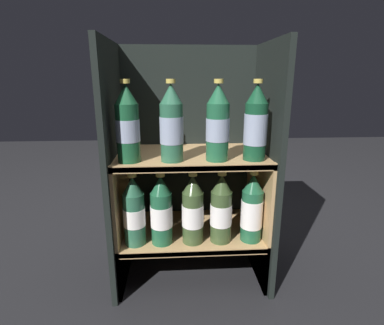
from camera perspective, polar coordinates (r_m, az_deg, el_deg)
The scene contains 15 objects.
ground_plane at distance 1.23m, azimuth 0.38°, elevation -24.55°, with size 6.00×6.00×0.00m, color black.
fridge_back_wall at distance 1.33m, azimuth -0.62°, elevation 1.29°, with size 0.60×0.02×0.93m, color black.
fridge_side_left at distance 1.18m, azimuth -14.33°, elevation -1.19°, with size 0.02×0.38×0.93m, color black.
fridge_side_right at distance 1.21m, azimuth 13.64°, elevation -0.70°, with size 0.02×0.38×0.93m, color black.
shelf_lower at distance 1.27m, azimuth -0.12°, elevation -14.16°, with size 0.56×0.34×0.20m.
shelf_upper at distance 1.18m, azimuth -0.13°, elevation -5.17°, with size 0.56×0.34×0.52m.
bottle_upper_front_0 at distance 1.03m, azimuth -12.18°, elevation 6.88°, with size 0.08×0.08×0.28m.
bottle_upper_front_1 at distance 1.02m, azimuth -3.92°, elevation 7.05°, with size 0.08×0.08×0.28m.
bottle_upper_front_2 at distance 1.03m, azimuth 4.91°, elevation 7.16°, with size 0.08×0.08×0.28m.
bottle_upper_front_3 at distance 1.06m, azimuth 12.04°, elevation 7.03°, with size 0.08×0.08×0.28m.
bottle_lower_front_0 at distance 1.12m, azimuth -10.99°, elevation -9.31°, with size 0.08×0.08×0.28m.
bottle_lower_front_1 at distance 1.12m, azimuth -5.86°, elevation -9.33°, with size 0.08×0.08×0.28m.
bottle_lower_front_2 at distance 1.12m, azimuth 0.40°, elevation -9.22°, with size 0.08×0.08×0.28m.
bottle_lower_front_3 at distance 1.13m, azimuth 5.56°, elevation -9.04°, with size 0.08×0.08×0.28m.
bottle_lower_front_4 at distance 1.15m, azimuth 11.32°, elevation -8.81°, with size 0.08×0.08×0.28m.
Camera 1 is at (-0.07, -0.94, 0.80)m, focal length 28.00 mm.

